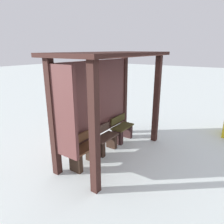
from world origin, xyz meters
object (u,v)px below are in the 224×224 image
object	(u,v)px
bus_shelter	(103,86)
bench_left_inside	(83,153)
bench_center_inside	(105,141)
bench_right_inside	(122,130)

from	to	relation	value
bus_shelter	bench_left_inside	xyz separation A→B (m)	(-0.74, 0.04, -1.46)
bench_center_inside	bench_right_inside	xyz separation A→B (m)	(0.85, -0.00, 0.01)
bench_left_inside	bench_right_inside	size ratio (longest dim) A/B	1.00
bus_shelter	bench_center_inside	size ratio (longest dim) A/B	4.27
bus_shelter	bench_left_inside	bearing A→B (deg)	176.52
bus_shelter	bench_center_inside	world-z (taller)	bus_shelter
bench_center_inside	bench_right_inside	world-z (taller)	bench_right_inside
bus_shelter	bench_center_inside	bearing A→B (deg)	22.39
bus_shelter	bench_center_inside	distance (m)	1.48
bus_shelter	bench_right_inside	bearing A→B (deg)	2.72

